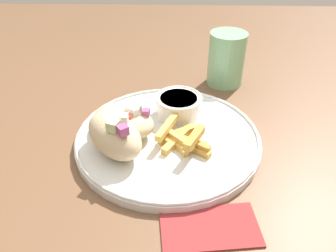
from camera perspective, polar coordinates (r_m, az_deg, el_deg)
The scene contains 8 objects.
table at distance 0.63m, azimuth 2.87°, elevation -4.83°, with size 1.60×1.60×0.75m.
napkin at distance 0.44m, azimuth 7.28°, elevation -17.07°, with size 0.13×0.08×0.00m.
plate at distance 0.56m, azimuth -0.00°, elevation -2.02°, with size 0.31×0.31×0.02m.
pita_sandwich_near at distance 0.51m, azimuth -9.30°, elevation -1.53°, with size 0.12×0.13×0.07m.
pita_sandwich_far at distance 0.56m, azimuth -7.72°, elevation 0.93°, with size 0.13×0.12×0.06m.
fries_pile at distance 0.53m, azimuth 2.64°, elevation -2.20°, with size 0.09×0.10×0.04m.
sauce_ramekin at distance 0.60m, azimuth 1.84°, elevation 3.74°, with size 0.09×0.09×0.04m.
water_glass at distance 0.74m, azimuth 10.08°, elevation 11.04°, with size 0.08×0.08×0.11m.
Camera 1 is at (-0.02, -0.48, 1.10)m, focal length 35.00 mm.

